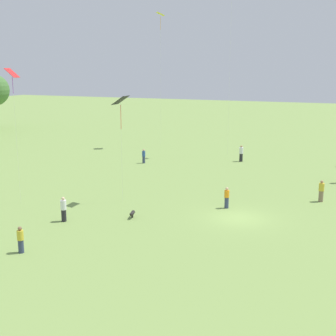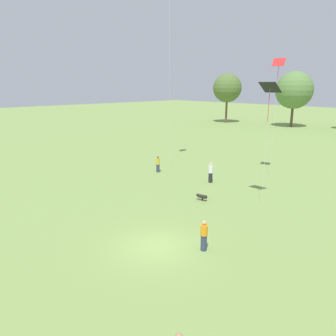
{
  "view_description": "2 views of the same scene",
  "coord_description": "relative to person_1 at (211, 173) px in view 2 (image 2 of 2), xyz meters",
  "views": [
    {
      "loc": [
        -32.03,
        -7.97,
        10.77
      ],
      "look_at": [
        -2.52,
        4.56,
        3.86
      ],
      "focal_mm": 50.0,
      "sensor_mm": 36.0,
      "label": 1
    },
    {
      "loc": [
        12.15,
        -10.49,
        8.45
      ],
      "look_at": [
        -1.41,
        2.23,
        3.7
      ],
      "focal_mm": 35.0,
      "sensor_mm": 36.0,
      "label": 2
    }
  ],
  "objects": [
    {
      "name": "kite_2",
      "position": [
        6.04,
        -1.48,
        7.17
      ],
      "size": [
        1.29,
        1.1,
        8.62
      ],
      "rotation": [
        0.0,
        0.0,
        2.4
      ],
      "color": "black",
      "rests_on": "ground_plane"
    },
    {
      "name": "person_5",
      "position": [
        -5.82,
        -1.08,
        -0.09
      ],
      "size": [
        0.54,
        0.54,
        1.63
      ],
      "rotation": [
        0.0,
        0.0,
        0.97
      ],
      "color": "#333D5B",
      "rests_on": "ground_plane"
    },
    {
      "name": "tree_1",
      "position": [
        -13.87,
        42.38,
        6.43
      ],
      "size": [
        7.35,
        7.35,
        11.02
      ],
      "color": "brown",
      "rests_on": "ground_plane"
    },
    {
      "name": "ground_plane",
      "position": [
        5.61,
        -11.33,
        -0.9
      ],
      "size": [
        240.0,
        240.0,
        0.0
      ],
      "primitive_type": "plane",
      "color": "#7A994C"
    },
    {
      "name": "kite_1",
      "position": [
        2.44,
        5.93,
        9.16
      ],
      "size": [
        1.23,
        1.06,
        10.72
      ],
      "rotation": [
        0.0,
        0.0,
        5.78
      ],
      "color": "red",
      "rests_on": "ground_plane"
    },
    {
      "name": "dog_0",
      "position": [
        2.58,
        -4.14,
        -0.56
      ],
      "size": [
        0.86,
        0.43,
        0.5
      ],
      "rotation": [
        0.0,
        0.0,
        1.83
      ],
      "color": "black",
      "rests_on": "ground_plane"
    },
    {
      "name": "person_1",
      "position": [
        0.0,
        0.0,
        0.0
      ],
      "size": [
        0.47,
        0.47,
        1.81
      ],
      "rotation": [
        0.0,
        0.0,
        0.15
      ],
      "color": "#232328",
      "rests_on": "ground_plane"
    },
    {
      "name": "tree_0",
      "position": [
        -27.89,
        39.11,
        6.78
      ],
      "size": [
        6.32,
        6.32,
        10.86
      ],
      "color": "brown",
      "rests_on": "ground_plane"
    },
    {
      "name": "person_3",
      "position": [
        7.67,
        -9.8,
        -0.07
      ],
      "size": [
        0.38,
        0.38,
        1.67
      ],
      "rotation": [
        0.0,
        0.0,
        4.72
      ],
      "color": "#333D5B",
      "rests_on": "ground_plane"
    }
  ]
}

